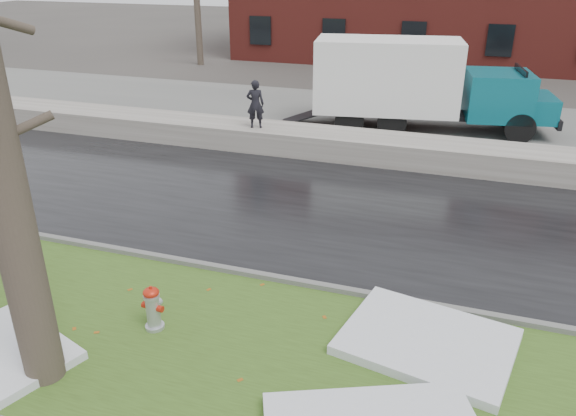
% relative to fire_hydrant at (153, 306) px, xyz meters
% --- Properties ---
extents(ground, '(120.00, 120.00, 0.00)m').
position_rel_fire_hydrant_xyz_m(ground, '(1.24, 1.08, -0.47)').
color(ground, '#47423D').
rests_on(ground, ground).
extents(verge, '(60.00, 4.50, 0.04)m').
position_rel_fire_hydrant_xyz_m(verge, '(1.24, -0.17, -0.45)').
color(verge, '#334C19').
rests_on(verge, ground).
extents(road, '(60.00, 7.00, 0.03)m').
position_rel_fire_hydrant_xyz_m(road, '(1.24, 5.58, -0.46)').
color(road, black).
rests_on(road, ground).
extents(parking_lot, '(60.00, 9.00, 0.03)m').
position_rel_fire_hydrant_xyz_m(parking_lot, '(1.24, 14.08, -0.46)').
color(parking_lot, slate).
rests_on(parking_lot, ground).
extents(curb, '(60.00, 0.15, 0.14)m').
position_rel_fire_hydrant_xyz_m(curb, '(1.24, 2.08, -0.40)').
color(curb, slate).
rests_on(curb, ground).
extents(snowbank, '(60.00, 1.60, 0.75)m').
position_rel_fire_hydrant_xyz_m(snowbank, '(1.24, 9.78, -0.10)').
color(snowbank, '#A6A098').
rests_on(snowbank, ground).
extents(bg_tree_left, '(1.40, 1.62, 6.50)m').
position_rel_fire_hydrant_xyz_m(bg_tree_left, '(-10.76, 23.08, 2.86)').
color(bg_tree_left, brown).
rests_on(bg_tree_left, ground).
extents(bg_tree_center, '(1.40, 1.62, 6.50)m').
position_rel_fire_hydrant_xyz_m(bg_tree_center, '(-4.76, 27.08, 2.86)').
color(bg_tree_center, brown).
rests_on(bg_tree_center, ground).
extents(fire_hydrant, '(0.40, 0.34, 0.81)m').
position_rel_fire_hydrant_xyz_m(fire_hydrant, '(0.00, 0.00, 0.00)').
color(fire_hydrant, '#ABAEB3').
rests_on(fire_hydrant, verge).
extents(box_truck, '(9.64, 3.44, 3.18)m').
position_rel_fire_hydrant_xyz_m(box_truck, '(2.56, 13.46, 1.21)').
color(box_truck, black).
rests_on(box_truck, ground).
extents(worker, '(0.64, 0.51, 1.52)m').
position_rel_fire_hydrant_xyz_m(worker, '(-1.92, 9.52, 1.04)').
color(worker, black).
rests_on(worker, snowbank).
extents(snow_patch_near, '(2.95, 2.48, 0.16)m').
position_rel_fire_hydrant_xyz_m(snow_patch_near, '(4.40, 0.98, -0.35)').
color(snow_patch_near, silver).
rests_on(snow_patch_near, verge).
extents(snow_patch_far, '(2.61, 2.25, 0.14)m').
position_rel_fire_hydrant_xyz_m(snow_patch_far, '(-1.88, -1.42, -0.36)').
color(snow_patch_far, silver).
rests_on(snow_patch_far, verge).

